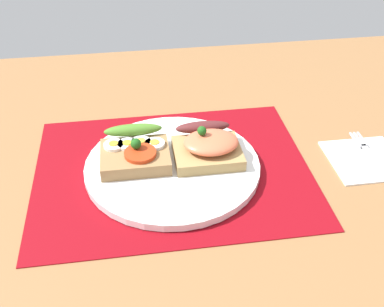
{
  "coord_description": "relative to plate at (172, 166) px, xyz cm",
  "views": [
    {
      "loc": [
        -5.22,
        -55.85,
        44.56
      ],
      "look_at": [
        3.0,
        0.0,
        2.95
      ],
      "focal_mm": 43.8,
      "sensor_mm": 36.0,
      "label": 1
    }
  ],
  "objects": [
    {
      "name": "plate",
      "position": [
        0.0,
        0.0,
        0.0
      ],
      "size": [
        26.46,
        26.46,
        1.15
      ],
      "primitive_type": "cylinder",
      "color": "white",
      "rests_on": "placemat"
    },
    {
      "name": "sandwich_egg_tomato",
      "position": [
        -5.41,
        1.73,
        2.1
      ],
      "size": [
        10.25,
        9.67,
        4.26
      ],
      "color": "#9B7346",
      "rests_on": "plate"
    },
    {
      "name": "sandwich_salmon",
      "position": [
        5.65,
        1.1,
        2.47
      ],
      "size": [
        10.15,
        9.81,
        5.35
      ],
      "color": "#A98851",
      "rests_on": "plate"
    },
    {
      "name": "placemat",
      "position": [
        0.0,
        0.0,
        -0.72
      ],
      "size": [
        41.54,
        32.32,
        0.3
      ],
      "primitive_type": "cube",
      "color": "maroon",
      "rests_on": "ground_plane"
    },
    {
      "name": "fork",
      "position": [
        31.18,
        -1.57,
        -0.11
      ],
      "size": [
        1.62,
        13.76,
        0.32
      ],
      "color": "#B7B7BC",
      "rests_on": "napkin"
    },
    {
      "name": "ground_plane",
      "position": [
        0.0,
        0.0,
        -2.47
      ],
      "size": [
        120.0,
        90.0,
        3.2
      ],
      "primitive_type": "cube",
      "color": "olive"
    },
    {
      "name": "napkin",
      "position": [
        30.26,
        -1.84,
        -0.57
      ],
      "size": [
        11.23,
        11.18,
        0.6
      ],
      "primitive_type": "cube",
      "color": "white",
      "rests_on": "ground_plane"
    }
  ]
}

